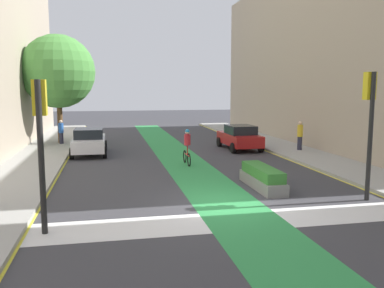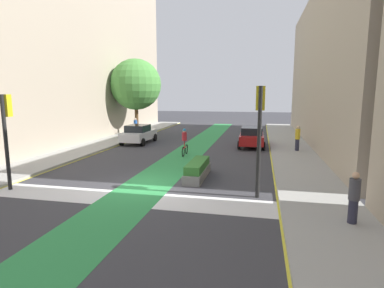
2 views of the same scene
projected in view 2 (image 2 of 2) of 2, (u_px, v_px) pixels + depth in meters
name	position (u px, v px, depth m)	size (l,w,h in m)	color
ground_plane	(144.00, 184.00, 14.56)	(120.00, 120.00, 0.00)	#38383D
bike_lane_paint	(148.00, 185.00, 14.52)	(2.40, 60.00, 0.01)	#2D8C47
crosswalk_band	(126.00, 198.00, 12.64)	(12.00, 1.80, 0.01)	silver
sidewalk_left	(6.00, 174.00, 16.13)	(3.00, 60.00, 0.15)	#9E9E99
curb_stripe_left	(31.00, 177.00, 15.83)	(0.16, 60.00, 0.01)	yellow
sidewalk_right	(315.00, 194.00, 12.97)	(3.00, 60.00, 0.15)	#9E9E99
curb_stripe_right	(277.00, 193.00, 13.30)	(0.16, 60.00, 0.01)	yellow
traffic_signal_near_right	(260.00, 120.00, 12.39)	(0.35, 0.52, 4.46)	black
traffic_signal_near_left	(6.00, 123.00, 13.47)	(0.35, 0.52, 4.14)	black
car_white_left_far	(139.00, 134.00, 26.54)	(2.03, 4.20, 1.57)	silver
car_red_right_far	(252.00, 137.00, 24.80)	(2.09, 4.24, 1.57)	#A51919
cyclist_in_lane	(185.00, 141.00, 21.23)	(0.32, 1.73, 1.86)	black
pedestrian_sidewalk_right_a	(297.00, 138.00, 22.26)	(0.34, 0.34, 1.78)	#262638
pedestrian_sidewalk_left_a	(136.00, 126.00, 31.07)	(0.34, 0.34, 1.63)	#262638
pedestrian_sidewalk_right_b	(354.00, 197.00, 9.75)	(0.34, 0.34, 1.65)	#262638
street_tree_near	(136.00, 85.00, 31.01)	(5.00, 5.00, 7.41)	brown
median_planter	(197.00, 170.00, 15.67)	(0.82, 3.22, 0.85)	slate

